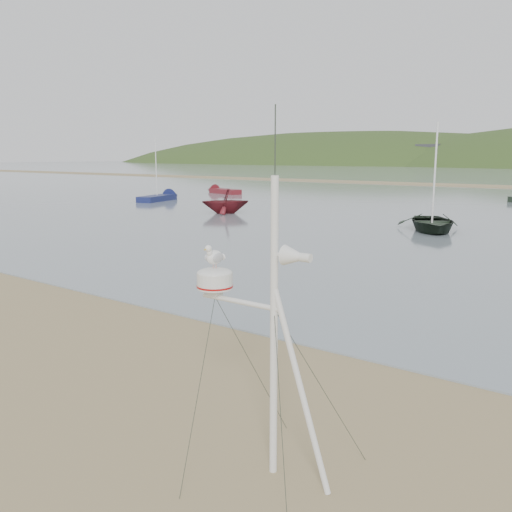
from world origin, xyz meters
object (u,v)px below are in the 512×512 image
Objects in this scene: dinghy_red_far at (218,191)px; sailboat_blue_near at (166,197)px; mast_rig at (268,391)px; boat_dark at (434,188)px; boat_red at (225,190)px.

sailboat_blue_near is (1.89, -9.79, 0.01)m from dinghy_red_far.
sailboat_blue_near reaches higher than mast_rig.
dinghy_red_far is (-28.91, 16.12, -2.08)m from boat_dark.
boat_red is at bearing -48.32° from dinghy_red_far.
boat_dark is 1.43× the size of boat_red.
sailboat_blue_near is at bearing -79.10° from dinghy_red_far.
boat_dark is 0.82× the size of dinghy_red_far.
mast_rig is 24.65m from boat_dark.
sailboat_blue_near is (-12.07, 5.89, -1.37)m from boat_red.
mast_rig is at bearing -49.00° from dinghy_red_far.
sailboat_blue_near is at bearing 139.35° from boat_dark.
boat_dark is (-5.89, 23.90, 1.23)m from mast_rig.
boat_dark is 14.97m from boat_red.
mast_rig is at bearing -4.07° from boat_red.
boat_red is 13.50m from sailboat_blue_near.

